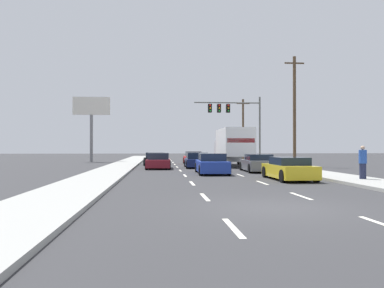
{
  "coord_description": "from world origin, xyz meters",
  "views": [
    {
      "loc": [
        -3.28,
        -10.52,
        1.72
      ],
      "look_at": [
        -0.57,
        20.59,
        1.99
      ],
      "focal_mm": 35.65,
      "sensor_mm": 36.0,
      "label": 1
    }
  ],
  "objects": [
    {
      "name": "ground_plane",
      "position": [
        0.0,
        25.0,
        0.0
      ],
      "size": [
        140.0,
        140.0,
        0.0
      ],
      "primitive_type": "plane",
      "color": "#333335"
    },
    {
      "name": "traffic_signal_mast",
      "position": [
        4.83,
        32.06,
        5.59
      ],
      "size": [
        7.63,
        0.69,
        7.47
      ],
      "color": "#595B56",
      "rests_on": "ground_plane"
    },
    {
      "name": "utility_pole_mid",
      "position": [
        8.91,
        22.83,
        5.1
      ],
      "size": [
        1.8,
        0.28,
        9.91
      ],
      "color": "brown",
      "rests_on": "ground_plane"
    },
    {
      "name": "roadside_billboard",
      "position": [
        -11.19,
        35.09,
        5.51
      ],
      "size": [
        4.32,
        0.36,
        7.64
      ],
      "color": "slate",
      "rests_on": "ground_plane"
    },
    {
      "name": "sidewalk_left",
      "position": [
        -6.58,
        20.0,
        0.07
      ],
      "size": [
        2.67,
        80.0,
        0.14
      ],
      "primitive_type": "cube",
      "color": "#9E9E99",
      "rests_on": "ground_plane"
    },
    {
      "name": "car_black",
      "position": [
        -3.63,
        26.84,
        0.56
      ],
      "size": [
        2.17,
        4.76,
        1.21
      ],
      "color": "black",
      "rests_on": "ground_plane"
    },
    {
      "name": "car_navy",
      "position": [
        -0.09,
        21.47,
        0.59
      ],
      "size": [
        2.07,
        4.38,
        1.27
      ],
      "color": "#141E4C",
      "rests_on": "ground_plane"
    },
    {
      "name": "box_truck",
      "position": [
        3.42,
        23.62,
        1.96
      ],
      "size": [
        2.83,
        8.03,
        3.36
      ],
      "color": "white",
      "rests_on": "ground_plane"
    },
    {
      "name": "pedestrian_mid_block",
      "position": [
        6.86,
        7.66,
        0.96
      ],
      "size": [
        0.38,
        0.38,
        1.66
      ],
      "color": "#1E233F",
      "rests_on": "sidewalk_right"
    },
    {
      "name": "utility_pole_far",
      "position": [
        8.4,
        41.61,
        4.34
      ],
      "size": [
        1.8,
        0.28,
        8.41
      ],
      "color": "brown",
      "rests_on": "ground_plane"
    },
    {
      "name": "lane_markings",
      "position": [
        0.0,
        22.52,
        0.0
      ],
      "size": [
        3.54,
        62.0,
        0.01
      ],
      "color": "silver",
      "rests_on": "ground_plane"
    },
    {
      "name": "sidewalk_right",
      "position": [
        6.58,
        20.0,
        0.07
      ],
      "size": [
        2.67,
        80.0,
        0.14
      ],
      "primitive_type": "cube",
      "color": "#9E9E99",
      "rests_on": "ground_plane"
    },
    {
      "name": "car_maroon",
      "position": [
        -3.31,
        20.08,
        0.57
      ],
      "size": [
        2.07,
        4.1,
        1.27
      ],
      "color": "maroon",
      "rests_on": "ground_plane"
    },
    {
      "name": "car_yellow",
      "position": [
        3.56,
        9.06,
        0.57
      ],
      "size": [
        1.91,
        4.32,
        1.2
      ],
      "color": "yellow",
      "rests_on": "ground_plane"
    },
    {
      "name": "car_blue",
      "position": [
        0.15,
        14.03,
        0.62
      ],
      "size": [
        2.05,
        4.58,
        1.32
      ],
      "color": "#1E389E",
      "rests_on": "ground_plane"
    },
    {
      "name": "car_red",
      "position": [
        0.18,
        28.21,
        0.6
      ],
      "size": [
        1.87,
        4.37,
        1.29
      ],
      "color": "red",
      "rests_on": "ground_plane"
    },
    {
      "name": "car_gray",
      "position": [
        3.64,
        15.72,
        0.57
      ],
      "size": [
        2.04,
        4.32,
        1.23
      ],
      "color": "slate",
      "rests_on": "ground_plane"
    }
  ]
}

